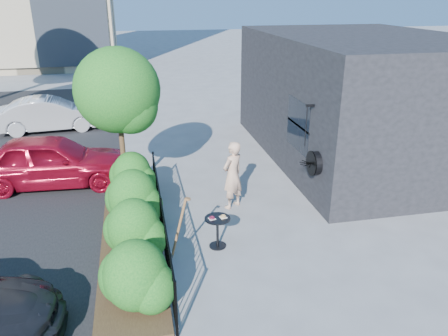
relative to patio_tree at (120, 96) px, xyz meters
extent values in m
plane|color=gray|center=(2.24, -2.76, -2.76)|extent=(120.00, 120.00, 0.00)
cube|color=black|center=(7.74, 1.74, -0.76)|extent=(6.00, 9.00, 4.00)
cube|color=black|center=(4.75, -0.36, -0.96)|extent=(0.04, 1.60, 1.40)
cube|color=black|center=(4.75, -0.36, -0.96)|extent=(0.05, 1.70, 0.06)
cylinder|color=black|center=(4.66, -1.86, -1.51)|extent=(0.18, 0.60, 0.60)
cylinder|color=black|center=(4.56, -1.86, -1.51)|extent=(0.03, 0.64, 0.64)
cube|color=black|center=(4.64, -1.36, -0.16)|extent=(0.25, 0.06, 0.06)
cylinder|color=black|center=(4.56, -1.36, -0.71)|extent=(0.02, 0.02, 1.05)
cylinder|color=black|center=(0.74, -5.76, -2.21)|extent=(0.05, 0.05, 1.10)
cylinder|color=black|center=(0.74, -2.76, -2.21)|extent=(0.05, 0.05, 1.10)
cylinder|color=black|center=(0.74, 0.24, -2.21)|extent=(0.05, 0.05, 1.10)
cube|color=black|center=(0.74, -2.76, -1.70)|extent=(0.03, 6.00, 0.03)
cube|color=black|center=(0.74, -2.76, -2.66)|extent=(0.03, 6.00, 0.03)
cylinder|color=black|center=(0.74, -5.66, -2.21)|extent=(0.02, 0.02, 1.04)
cylinder|color=black|center=(0.74, -5.46, -2.21)|extent=(0.02, 0.02, 1.04)
cylinder|color=black|center=(0.74, -5.26, -2.21)|extent=(0.02, 0.02, 1.04)
cylinder|color=black|center=(0.74, -5.06, -2.21)|extent=(0.02, 0.02, 1.04)
cylinder|color=black|center=(0.74, -4.86, -2.21)|extent=(0.02, 0.02, 1.04)
cylinder|color=black|center=(0.74, -4.66, -2.21)|extent=(0.02, 0.02, 1.04)
cylinder|color=black|center=(0.74, -4.46, -2.21)|extent=(0.02, 0.02, 1.04)
cylinder|color=black|center=(0.74, -4.26, -2.21)|extent=(0.02, 0.02, 1.04)
cylinder|color=black|center=(0.74, -4.06, -2.21)|extent=(0.02, 0.02, 1.04)
cylinder|color=black|center=(0.74, -3.86, -2.21)|extent=(0.02, 0.02, 1.04)
cylinder|color=black|center=(0.74, -3.66, -2.21)|extent=(0.02, 0.02, 1.04)
cylinder|color=black|center=(0.74, -3.46, -2.21)|extent=(0.02, 0.02, 1.04)
cylinder|color=black|center=(0.74, -3.26, -2.21)|extent=(0.02, 0.02, 1.04)
cylinder|color=black|center=(0.74, -3.06, -2.21)|extent=(0.02, 0.02, 1.04)
cylinder|color=black|center=(0.74, -2.86, -2.21)|extent=(0.02, 0.02, 1.04)
cylinder|color=black|center=(0.74, -2.66, -2.21)|extent=(0.02, 0.02, 1.04)
cylinder|color=black|center=(0.74, -2.46, -2.21)|extent=(0.02, 0.02, 1.04)
cylinder|color=black|center=(0.74, -2.26, -2.21)|extent=(0.02, 0.02, 1.04)
cylinder|color=black|center=(0.74, -2.06, -2.21)|extent=(0.02, 0.02, 1.04)
cylinder|color=black|center=(0.74, -1.86, -2.21)|extent=(0.02, 0.02, 1.04)
cylinder|color=black|center=(0.74, -1.66, -2.21)|extent=(0.02, 0.02, 1.04)
cylinder|color=black|center=(0.74, -1.46, -2.21)|extent=(0.02, 0.02, 1.04)
cylinder|color=black|center=(0.74, -1.26, -2.21)|extent=(0.02, 0.02, 1.04)
cylinder|color=black|center=(0.74, -1.06, -2.21)|extent=(0.02, 0.02, 1.04)
cylinder|color=black|center=(0.74, -0.86, -2.21)|extent=(0.02, 0.02, 1.04)
cylinder|color=black|center=(0.74, -0.66, -2.21)|extent=(0.02, 0.02, 1.04)
cylinder|color=black|center=(0.74, -0.46, -2.21)|extent=(0.02, 0.02, 1.04)
cylinder|color=black|center=(0.74, -0.26, -2.21)|extent=(0.02, 0.02, 1.04)
cylinder|color=black|center=(0.74, -0.06, -2.21)|extent=(0.02, 0.02, 1.04)
cylinder|color=black|center=(0.74, 0.14, -2.21)|extent=(0.02, 0.02, 1.04)
cube|color=#382616|center=(0.04, -2.76, -2.72)|extent=(1.30, 6.00, 0.08)
ellipsoid|color=#135319|center=(0.14, -4.96, -2.06)|extent=(1.10, 1.10, 1.24)
ellipsoid|color=#135319|center=(0.14, -3.36, -2.06)|extent=(1.10, 1.10, 1.24)
ellipsoid|color=#135319|center=(0.14, -1.86, -2.06)|extent=(1.10, 1.10, 1.24)
ellipsoid|color=#135319|center=(0.14, -0.46, -2.06)|extent=(1.10, 1.10, 1.24)
cylinder|color=#3F2B19|center=(-0.06, 0.04, -1.56)|extent=(0.14, 0.14, 2.40)
sphere|color=#135319|center=(-0.06, 0.04, 0.08)|extent=(2.20, 2.20, 2.20)
sphere|color=#135319|center=(0.24, -0.16, -0.25)|extent=(1.43, 1.43, 1.43)
cylinder|color=black|center=(1.90, -3.19, -2.07)|extent=(0.56, 0.56, 0.03)
cylinder|color=black|center=(1.90, -3.19, -2.42)|extent=(0.06, 0.06, 0.68)
cylinder|color=black|center=(1.90, -3.19, -2.75)|extent=(0.38, 0.38, 0.03)
cube|color=white|center=(1.78, -3.20, -2.05)|extent=(0.17, 0.17, 0.01)
cube|color=white|center=(2.03, -3.19, -2.05)|extent=(0.17, 0.17, 0.01)
torus|color=#520D11|center=(1.78, -3.20, -2.03)|extent=(0.13, 0.13, 0.04)
torus|color=#B87F4E|center=(2.03, -3.19, -2.03)|extent=(0.13, 0.13, 0.04)
imported|color=tan|center=(2.65, -1.37, -1.87)|extent=(0.78, 0.73, 1.79)
cylinder|color=brown|center=(1.02, -3.67, -1.95)|extent=(0.39, 0.05, 1.34)
cube|color=gray|center=(0.82, -3.67, -2.65)|extent=(0.10, 0.20, 0.28)
cylinder|color=brown|center=(1.22, -3.67, -1.30)|extent=(0.11, 0.11, 0.06)
imported|color=maroon|center=(-2.12, 1.09, -2.02)|extent=(4.45, 1.99, 1.49)
imported|color=#BABABF|center=(-3.01, 6.80, -2.09)|extent=(4.22, 1.81, 1.35)
camera|label=1|loc=(0.34, -11.35, 2.45)|focal=35.00mm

